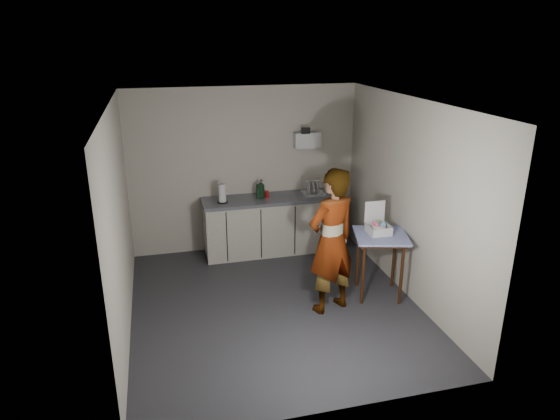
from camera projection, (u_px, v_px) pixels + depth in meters
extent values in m
plane|color=#2B2B31|center=(275.00, 305.00, 6.48)|extent=(4.00, 4.00, 0.00)
cube|color=#BBB4A3|center=(245.00, 170.00, 7.86)|extent=(3.60, 0.02, 2.60)
cube|color=#BBB4A3|center=(408.00, 200.00, 6.46)|extent=(0.02, 4.00, 2.60)
cube|color=#BBB4A3|center=(120.00, 224.00, 5.63)|extent=(0.02, 4.00, 2.60)
cube|color=white|center=(274.00, 103.00, 5.61)|extent=(3.60, 4.00, 0.01)
cube|color=black|center=(274.00, 248.00, 8.11)|extent=(2.20, 0.52, 0.08)
cube|color=beige|center=(274.00, 226.00, 7.98)|extent=(2.20, 0.58, 0.86)
cube|color=#4A4B54|center=(274.00, 199.00, 7.83)|extent=(2.24, 0.62, 0.05)
cube|color=black|center=(227.00, 237.00, 7.53)|extent=(0.02, 0.01, 0.80)
cube|color=black|center=(261.00, 234.00, 7.65)|extent=(0.02, 0.01, 0.80)
cube|color=black|center=(295.00, 231.00, 7.78)|extent=(0.01, 0.01, 0.80)
cube|color=black|center=(327.00, 228.00, 7.90)|extent=(0.02, 0.01, 0.80)
cube|color=silver|center=(307.00, 140.00, 7.88)|extent=(0.42, 0.16, 0.24)
cube|color=silver|center=(306.00, 148.00, 7.97)|extent=(0.30, 0.06, 0.04)
cube|color=black|center=(306.00, 131.00, 7.74)|extent=(0.14, 0.02, 0.10)
cylinder|color=#3A1E0D|center=(363.00, 276.00, 6.40)|extent=(0.04, 0.04, 0.80)
cylinder|color=#3A1E0D|center=(401.00, 276.00, 6.39)|extent=(0.04, 0.04, 0.80)
cylinder|color=#3A1E0D|center=(358.00, 259.00, 6.87)|extent=(0.04, 0.04, 0.80)
cylinder|color=#3A1E0D|center=(394.00, 259.00, 6.86)|extent=(0.04, 0.04, 0.80)
cube|color=#3A1E0D|center=(381.00, 238.00, 6.49)|extent=(0.73, 0.73, 0.04)
cube|color=navy|center=(381.00, 236.00, 6.48)|extent=(0.82, 0.82, 0.03)
imported|color=#B2A593|center=(332.00, 241.00, 6.10)|extent=(0.79, 0.66, 1.86)
imported|color=black|center=(261.00, 189.00, 7.73)|extent=(0.15, 0.15, 0.30)
cylinder|color=red|center=(267.00, 194.00, 7.79)|extent=(0.06, 0.06, 0.11)
cylinder|color=black|center=(258.00, 191.00, 7.73)|extent=(0.07, 0.07, 0.22)
cylinder|color=black|center=(223.00, 202.00, 7.58)|extent=(0.16, 0.16, 0.02)
cylinder|color=silver|center=(222.00, 193.00, 7.53)|extent=(0.11, 0.11, 0.28)
cube|color=white|center=(313.00, 193.00, 8.02)|extent=(0.36, 0.27, 0.02)
cylinder|color=white|center=(306.00, 188.00, 7.84)|extent=(0.01, 0.01, 0.23)
cylinder|color=white|center=(325.00, 186.00, 7.91)|extent=(0.01, 0.01, 0.23)
cylinder|color=white|center=(301.00, 184.00, 8.05)|extent=(0.01, 0.01, 0.23)
cylinder|color=white|center=(320.00, 182.00, 8.12)|extent=(0.01, 0.01, 0.23)
cylinder|color=silver|center=(308.00, 187.00, 7.96)|extent=(0.04, 0.20, 0.19)
cylinder|color=silver|center=(312.00, 186.00, 7.98)|extent=(0.04, 0.20, 0.19)
cylinder|color=silver|center=(316.00, 186.00, 8.00)|extent=(0.04, 0.20, 0.19)
cube|color=silver|center=(378.00, 233.00, 6.52)|extent=(0.28, 0.28, 0.01)
cube|color=silver|center=(383.00, 233.00, 6.38)|extent=(0.28, 0.01, 0.10)
cube|color=silver|center=(374.00, 225.00, 6.62)|extent=(0.28, 0.01, 0.10)
cube|color=silver|center=(369.00, 230.00, 6.47)|extent=(0.01, 0.28, 0.10)
cube|color=silver|center=(388.00, 228.00, 6.53)|extent=(0.01, 0.28, 0.10)
cube|color=silver|center=(375.00, 211.00, 6.57)|extent=(0.28, 0.01, 0.28)
cylinder|color=white|center=(378.00, 229.00, 6.50)|extent=(0.19, 0.19, 0.10)
sphere|color=#FF5D8F|center=(377.00, 225.00, 6.44)|extent=(0.06, 0.06, 0.06)
sphere|color=#58B0EF|center=(383.00, 224.00, 6.45)|extent=(0.06, 0.06, 0.06)
sphere|color=#54CC6B|center=(377.00, 222.00, 6.52)|extent=(0.06, 0.06, 0.06)
sphere|color=#FF5D8F|center=(374.00, 223.00, 6.51)|extent=(0.06, 0.06, 0.06)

